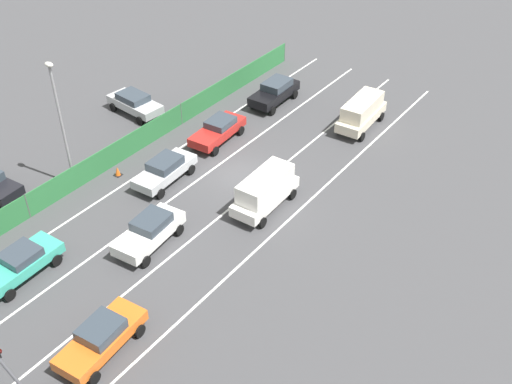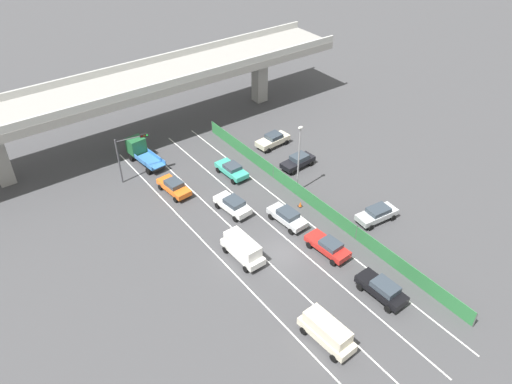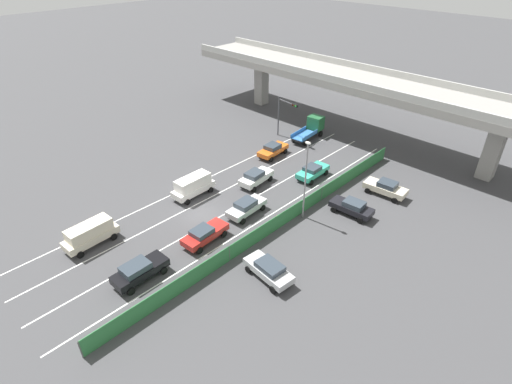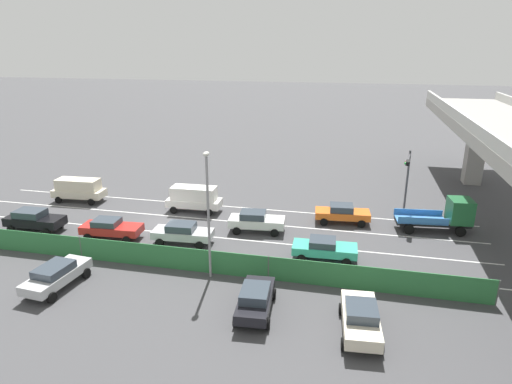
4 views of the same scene
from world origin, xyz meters
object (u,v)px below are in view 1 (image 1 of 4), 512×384
at_px(car_taxi_teal, 20,262).
at_px(street_lamp, 60,116).
at_px(car_sedan_silver, 165,169).
at_px(car_van_white, 265,190).
at_px(car_sedan_red, 218,130).
at_px(traffic_cone, 118,171).
at_px(car_sedan_black, 275,91).
at_px(car_hatchback_white, 150,231).
at_px(parked_wagon_silver, 135,103).
at_px(car_taxi_orange, 101,337).
at_px(car_van_cream, 362,112).

relative_size(car_taxi_teal, street_lamp, 0.54).
height_order(car_sedan_silver, car_van_white, car_van_white).
bearing_deg(car_van_white, car_sedan_red, -31.27).
bearing_deg(traffic_cone, car_sedan_black, -100.61).
distance_m(car_hatchback_white, parked_wagon_silver, 14.94).
bearing_deg(car_hatchback_white, car_taxi_teal, 57.01).
bearing_deg(car_taxi_orange, car_van_white, -89.17).
height_order(car_sedan_black, car_taxi_teal, car_sedan_black).
relative_size(car_van_white, street_lamp, 0.59).
height_order(car_van_cream, car_sedan_red, car_van_cream).
distance_m(car_taxi_orange, car_hatchback_white, 7.42).
bearing_deg(car_van_white, parked_wagon_silver, -14.07).
bearing_deg(traffic_cone, parked_wagon_silver, -53.12).
distance_m(car_hatchback_white, car_van_cream, 18.30).
relative_size(car_taxi_orange, car_van_white, 0.95).
distance_m(car_taxi_orange, traffic_cone, 14.05).
xyz_separation_m(parked_wagon_silver, street_lamp, (-3.37, 8.73, 4.03)).
bearing_deg(car_van_cream, car_van_white, 89.43).
bearing_deg(car_sedan_silver, traffic_cone, 24.47).
xyz_separation_m(car_sedan_silver, car_taxi_teal, (0.28, 10.55, -0.04)).
height_order(car_sedan_silver, car_hatchback_white, car_hatchback_white).
bearing_deg(car_van_white, car_taxi_orange, 90.83).
distance_m(car_taxi_orange, car_van_white, 13.00).
xyz_separation_m(car_hatchback_white, car_taxi_teal, (3.68, 5.68, -0.07)).
relative_size(car_taxi_orange, car_taxi_teal, 1.03).
relative_size(car_sedan_red, street_lamp, 0.57).
bearing_deg(car_sedan_silver, car_sedan_black, -88.52).
bearing_deg(car_sedan_silver, car_taxi_orange, 120.53).
relative_size(car_sedan_silver, car_taxi_teal, 1.02).
bearing_deg(car_van_white, car_van_cream, -90.57).
xyz_separation_m(car_taxi_teal, traffic_cone, (2.63, -9.22, -0.55)).
relative_size(car_hatchback_white, car_taxi_teal, 1.01).
bearing_deg(car_van_cream, traffic_cone, 56.37).
distance_m(car_taxi_teal, street_lamp, 9.00).
height_order(car_sedan_black, car_van_white, car_van_white).
distance_m(street_lamp, traffic_cone, 5.36).
relative_size(car_sedan_black, car_van_cream, 0.94).
xyz_separation_m(car_sedan_black, car_van_white, (-6.91, 11.00, 0.33)).
bearing_deg(traffic_cone, car_van_white, -163.39).
xyz_separation_m(car_sedan_silver, street_lamp, (4.36, 3.63, 4.03)).
distance_m(car_van_white, car_sedan_red, 8.12).
bearing_deg(car_sedan_black, parked_wagon_silver, 45.02).
bearing_deg(car_van_white, traffic_cone, 16.61).
bearing_deg(car_hatchback_white, car_van_white, -116.52).
bearing_deg(car_van_white, car_sedan_silver, 12.90).
height_order(car_van_white, street_lamp, street_lamp).
xyz_separation_m(car_taxi_teal, street_lamp, (4.08, -6.91, 4.07)).
distance_m(car_sedan_silver, traffic_cone, 3.25).
bearing_deg(car_van_cream, car_taxi_teal, 73.57).
relative_size(car_hatchback_white, car_van_cream, 0.91).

